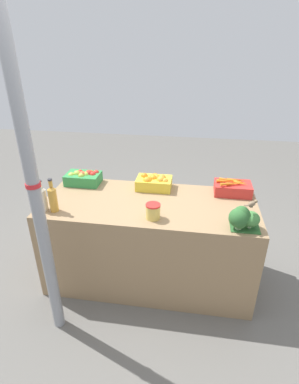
% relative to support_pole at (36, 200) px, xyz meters
% --- Properties ---
extents(ground_plane, '(10.00, 10.00, 0.00)m').
position_rel_support_pole_xyz_m(ground_plane, '(0.66, 0.69, -1.18)').
color(ground_plane, '#605E59').
extents(market_table, '(1.90, 0.83, 0.85)m').
position_rel_support_pole_xyz_m(market_table, '(0.66, 0.69, -0.76)').
color(market_table, '#937551').
rests_on(market_table, ground_plane).
extents(support_pole, '(0.10, 0.10, 2.36)m').
position_rel_support_pole_xyz_m(support_pole, '(0.00, 0.00, 0.00)').
color(support_pole, gray).
rests_on(support_pole, ground_plane).
extents(apple_crate, '(0.34, 0.22, 0.14)m').
position_rel_support_pole_xyz_m(apple_crate, '(-0.05, 0.97, -0.26)').
color(apple_crate, '#2D8442').
rests_on(apple_crate, market_table).
extents(orange_crate, '(0.34, 0.22, 0.14)m').
position_rel_support_pole_xyz_m(orange_crate, '(0.67, 0.98, -0.26)').
color(orange_crate, gold).
rests_on(orange_crate, market_table).
extents(carrot_crate, '(0.34, 0.22, 0.14)m').
position_rel_support_pole_xyz_m(carrot_crate, '(1.40, 0.97, -0.27)').
color(carrot_crate, red).
rests_on(carrot_crate, market_table).
extents(broccoli_pile, '(0.25, 0.21, 0.19)m').
position_rel_support_pole_xyz_m(broccoli_pile, '(1.41, 0.38, -0.24)').
color(broccoli_pile, '#2D602D').
rests_on(broccoli_pile, market_table).
extents(juice_bottle_cloudy, '(0.08, 0.08, 0.28)m').
position_rel_support_pole_xyz_m(juice_bottle_cloudy, '(-0.20, 0.41, -0.22)').
color(juice_bottle_cloudy, beige).
rests_on(juice_bottle_cloudy, market_table).
extents(juice_bottle_amber, '(0.07, 0.07, 0.30)m').
position_rel_support_pole_xyz_m(juice_bottle_amber, '(-0.11, 0.41, -0.21)').
color(juice_bottle_amber, gold).
rests_on(juice_bottle_amber, market_table).
extents(pickle_jar, '(0.12, 0.12, 0.13)m').
position_rel_support_pole_xyz_m(pickle_jar, '(0.73, 0.43, -0.27)').
color(pickle_jar, '#DBBC56').
rests_on(pickle_jar, market_table).
extents(sparrow_bird, '(0.11, 0.09, 0.05)m').
position_rel_support_pole_xyz_m(sparrow_bird, '(1.47, 0.39, -0.11)').
color(sparrow_bird, '#4C3D2D').
rests_on(sparrow_bird, broccoli_pile).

